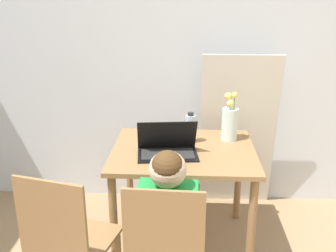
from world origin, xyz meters
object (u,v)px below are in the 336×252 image
at_px(person_seated, 169,211).
at_px(chair_spare, 68,243).
at_px(flower_vase, 230,122).
at_px(water_bottle, 190,128).
at_px(laptop, 167,146).

bearing_deg(person_seated, chair_spare, 9.39).
xyz_separation_m(flower_vase, water_bottle, (-0.27, -0.06, -0.03)).
xyz_separation_m(laptop, water_bottle, (0.15, 0.21, 0.05)).
bearing_deg(laptop, flower_vase, 26.78).
relative_size(flower_vase, water_bottle, 1.61).
height_order(laptop, water_bottle, laptop).
bearing_deg(person_seated, laptop, -83.43).
distance_m(person_seated, flower_vase, 0.92).
xyz_separation_m(person_seated, water_bottle, (0.11, 0.75, 0.19)).
relative_size(chair_spare, flower_vase, 2.58).
relative_size(person_seated, flower_vase, 2.91).
bearing_deg(flower_vase, laptop, -146.76).
relative_size(laptop, water_bottle, 1.90).
xyz_separation_m(person_seated, laptop, (-0.04, 0.54, 0.14)).
height_order(chair_spare, water_bottle, water_bottle).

